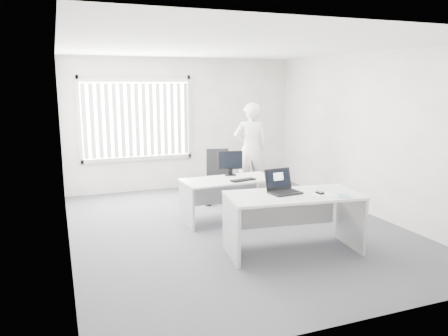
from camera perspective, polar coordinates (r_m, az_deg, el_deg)
name	(u,v)px	position (r m, az deg, el deg)	size (l,w,h in m)	color
ground	(235,228)	(7.03, 1.51, -7.81)	(6.00, 6.00, 0.00)	#54545B
wall_back	(183,124)	(9.54, -5.39, 5.75)	(5.00, 0.02, 2.80)	white
wall_front	(363,181)	(4.15, 17.69, -1.64)	(5.00, 0.02, 2.80)	white
wall_left	(63,150)	(6.21, -20.28, 2.27)	(0.02, 6.00, 2.80)	white
wall_right	(369,134)	(8.01, 18.38, 4.22)	(0.02, 6.00, 2.80)	white
ceiling	(236,47)	(6.68, 1.64, 15.57)	(5.00, 6.00, 0.02)	white
window	(137,119)	(9.27, -11.34, 6.36)	(2.32, 0.06, 1.76)	#BCBCB7
blinds	(137,120)	(9.21, -11.27, 6.14)	(2.20, 0.10, 1.50)	white
desk_near	(293,210)	(5.98, 9.06, -5.49)	(1.87, 1.04, 0.81)	silver
desk_far	(229,190)	(7.29, 0.69, -2.95)	(1.59, 0.81, 0.71)	silver
office_chair	(219,186)	(8.40, -0.69, -2.40)	(0.68, 0.68, 1.03)	black
person	(251,149)	(8.92, 3.50, 2.46)	(0.69, 0.45, 1.89)	white
laptop	(285,182)	(5.89, 8.02, -1.84)	(0.40, 0.36, 0.31)	black
paper_sheet	(323,194)	(5.98, 12.76, -3.35)	(0.28, 0.20, 0.00)	white
mouse	(320,192)	(5.98, 12.43, -3.11)	(0.06, 0.11, 0.04)	#ACABAE
booklet	(344,196)	(5.95, 15.38, -3.50)	(0.15, 0.21, 0.01)	silver
keyboard	(243,180)	(7.13, 2.51, -1.58)	(0.43, 0.14, 0.02)	black
monitor	(230,163)	(7.50, 0.82, 0.64)	(0.43, 0.13, 0.43)	black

